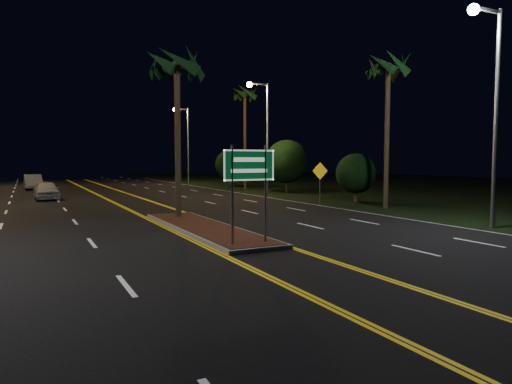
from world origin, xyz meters
TOP-DOWN VIEW (x-y plane):
  - ground at (0.00, 0.00)m, footprint 120.00×120.00m
  - grass_right at (30.00, 25.00)m, footprint 40.00×110.00m
  - median_island at (0.00, 7.00)m, footprint 2.25×10.25m
  - highway_sign at (0.00, 2.80)m, footprint 1.80×0.08m
  - streetlight_right_near at (10.61, 2.00)m, footprint 1.91×0.44m
  - streetlight_right_mid at (10.61, 22.00)m, footprint 1.91×0.44m
  - streetlight_right_far at (10.61, 42.00)m, footprint 1.91×0.44m
  - palm_median at (0.00, 10.50)m, footprint 2.40×2.40m
  - palm_right_near at (12.50, 10.00)m, footprint 2.40×2.40m
  - palm_right_far at (12.80, 30.00)m, footprint 2.40×2.40m
  - shrub_near at (13.50, 14.00)m, footprint 2.70×2.70m
  - shrub_mid at (14.00, 24.00)m, footprint 3.78×3.78m
  - shrub_far at (13.80, 36.00)m, footprint 3.24×3.24m
  - car_near at (-5.18, 25.59)m, footprint 2.21×4.83m
  - car_far at (-5.85, 38.82)m, footprint 2.34×5.14m
  - warning_sign at (10.80, 14.32)m, footprint 1.13×0.11m

SIDE VIEW (x-z plane):
  - ground at x=0.00m, z-range 0.00..0.00m
  - grass_right at x=30.00m, z-range 0.00..0.01m
  - median_island at x=0.00m, z-range 0.00..0.17m
  - car_near at x=-5.18m, z-range 0.00..1.58m
  - car_far at x=-5.85m, z-range 0.00..1.69m
  - warning_sign at x=10.80m, z-range 0.43..3.13m
  - shrub_near at x=13.50m, z-range 0.30..3.60m
  - shrub_far at x=13.80m, z-range 0.36..4.32m
  - highway_sign at x=0.00m, z-range 0.80..4.00m
  - shrub_mid at x=14.00m, z-range 0.42..5.04m
  - streetlight_right_near at x=10.61m, z-range 1.16..10.16m
  - streetlight_right_mid at x=10.61m, z-range 1.16..10.16m
  - streetlight_right_far at x=10.61m, z-range 1.16..10.16m
  - palm_median at x=0.00m, z-range 3.13..11.43m
  - palm_right_near at x=12.50m, z-range 3.56..12.86m
  - palm_right_far at x=12.80m, z-range 3.99..14.29m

